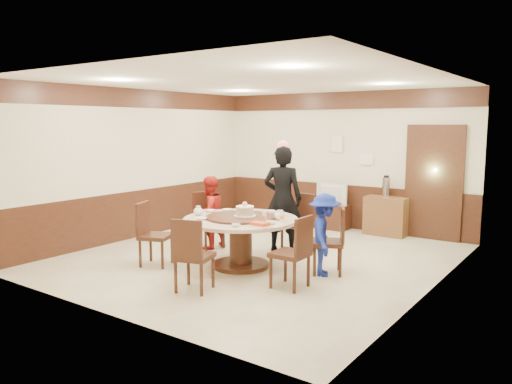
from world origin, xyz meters
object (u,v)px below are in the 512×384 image
Objects in this scene: person_standing at (283,199)px; birthday_cake at (245,211)px; person_blue at (324,235)px; thermos at (386,187)px; banquet_table at (241,232)px; person_red at (209,212)px; side_cabinet at (386,216)px; television at (329,194)px; shrimp_platter at (260,225)px; tv_stand at (329,216)px.

person_standing is 5.37× the size of birthday_cake.
thermos is at bearing -22.53° from person_blue.
person_standing is 2.40m from thermos.
person_red reaches higher than banquet_table.
person_blue is at bearing 93.85° from person_red.
person_blue is 1.47× the size of side_cabinet.
person_standing reaches higher than television.
person_red is 2.89m from television.
shrimp_platter reaches higher than banquet_table.
person_standing is at bearing -114.23° from side_cabinet.
person_standing reaches higher than person_red.
side_cabinet is (0.95, 3.33, -0.48)m from birthday_cake.
person_blue is 3.93× the size of shrimp_platter.
tv_stand is 1.38m from thermos.
birthday_cake reaches higher than tv_stand.
person_red is 1.65× the size of television.
banquet_table is 1.28m from person_blue.
birthday_cake is (-1.18, -0.30, 0.27)m from person_blue.
person_standing is 2.19m from television.
person_blue is 3.33m from television.
birthday_cake reaches higher than banquet_table.
person_standing is at bearing 92.04° from birthday_cake.
person_red is at bearing 82.62° from television.
television is at bearing -104.07° from person_standing.
banquet_table is 0.33m from birthday_cake.
side_cabinet is at bearing -22.92° from person_blue.
person_red is 3.50m from side_cabinet.
shrimp_platter is (0.56, -0.40, -0.08)m from birthday_cake.
person_blue reaches higher than shrimp_platter.
person_red is (-1.13, 0.60, 0.10)m from banquet_table.
shrimp_platter is 3.79m from television.
banquet_table is 3.52m from side_cabinet.
person_blue is at bearing 125.88° from person_standing.
person_standing is 1.51m from person_blue.
banquet_table is at bearing -106.09° from thermos.
banquet_table is 1.23m from person_standing.
person_red reaches higher than thermos.
television is 1.27m from side_cabinet.
birthday_cake reaches higher than television.
side_cabinet is 2.11× the size of thermos.
banquet_table is 1.36× the size of person_red.
side_cabinet is at bearing 1.41° from tv_stand.
thermos is at bearing 84.29° from shrimp_platter.
tv_stand is at bearing -178.57° from thermos.
tv_stand is at bearing 93.87° from banquet_table.
person_red is 2.38m from person_blue.
person_red is 3.32× the size of thermos.
banquet_table is at bearing -86.13° from tv_stand.
thermos reaches higher than birthday_cake.
shrimp_platter is (0.60, -1.52, -0.12)m from person_standing.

